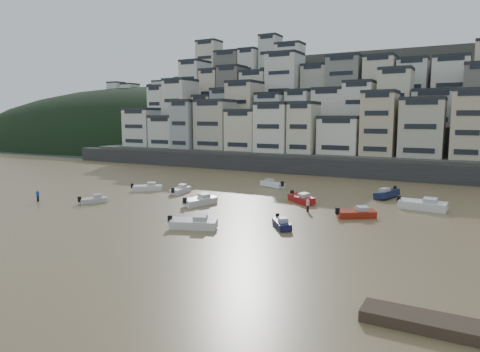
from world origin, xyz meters
The scene contains 17 objects.
sea_strip centered at (-110.00, 145.00, 0.01)m, with size 340.00×340.00×0.00m, color #455663.
harbor_wall centered at (10.00, 65.00, 1.75)m, with size 140.00×3.00×3.50m, color #38383A.
hillside centered at (14.73, 104.84, 13.01)m, with size 141.04×66.00×50.00m.
headland centered at (-95.00, 135.00, 0.02)m, with size 216.00×135.00×53.33m.
boat_a centered at (11.19, 15.92, 0.76)m, with size 5.59×1.83×1.52m, color white, non-canonical shape.
boat_b centered at (19.44, 20.95, 0.61)m, with size 4.49×1.47×1.23m, color #13173D, non-canonical shape.
boat_c centered at (4.70, 26.92, 0.77)m, with size 5.64×1.85×1.54m, color white, non-canonical shape.
boat_d centered at (25.56, 29.57, 0.68)m, with size 5.01×1.64×1.37m, color maroon, non-canonical shape.
boat_e centered at (16.40, 35.17, 0.75)m, with size 5.49×1.80×1.50m, color #A11315, non-canonical shape.
boat_f centered at (-3.31, 33.24, 0.68)m, with size 5.01×1.64×1.37m, color white, non-canonical shape.
boat_g centered at (32.10, 38.20, 0.88)m, with size 6.44×2.11×1.76m, color white, non-canonical shape.
boat_h centered at (7.14, 45.78, 0.71)m, with size 5.20×1.70×1.42m, color white, non-canonical shape.
boat_i centered at (26.47, 44.82, 0.81)m, with size 5.94×1.94×1.62m, color #151D43, non-canonical shape.
boat_j centered at (-9.50, 20.99, 0.55)m, with size 4.02×1.31×1.10m, color silver, non-canonical shape.
boat_k centered at (-9.58, 32.58, 0.70)m, with size 5.13×1.68×1.40m, color white, non-canonical shape.
person_blue centered at (-17.34, 17.87, 0.87)m, with size 0.44×0.44×1.74m, color #1645AB, non-canonical shape.
person_pink centered at (19.22, 29.99, 0.87)m, with size 0.44×0.44×1.74m, color #E8A4A4, non-canonical shape.
Camera 1 is at (37.26, -21.49, 12.02)m, focal length 32.00 mm.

